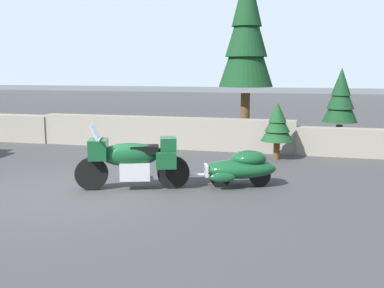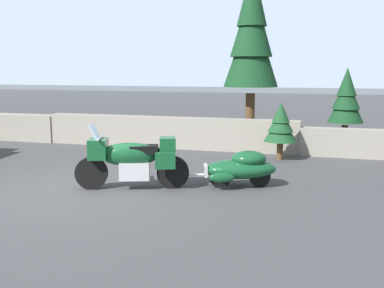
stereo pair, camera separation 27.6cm
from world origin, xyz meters
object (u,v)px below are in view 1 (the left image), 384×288
(car_shaped_trailer, at_px, (241,167))
(pine_tree_tall, at_px, (247,32))
(touring_motorcycle, at_px, (132,159))
(pine_tree_secondary, at_px, (341,98))

(car_shaped_trailer, height_order, pine_tree_tall, pine_tree_tall)
(car_shaped_trailer, distance_m, pine_tree_tall, 6.51)
(pine_tree_tall, bearing_deg, touring_motorcycle, -101.94)
(pine_tree_tall, height_order, pine_tree_secondary, pine_tree_tall)
(car_shaped_trailer, bearing_deg, touring_motorcycle, -160.65)
(pine_tree_tall, bearing_deg, pine_tree_secondary, -0.37)
(touring_motorcycle, distance_m, car_shaped_trailer, 2.24)
(car_shaped_trailer, height_order, pine_tree_secondary, pine_tree_secondary)
(touring_motorcycle, bearing_deg, pine_tree_tall, 78.06)
(touring_motorcycle, distance_m, pine_tree_secondary, 7.73)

